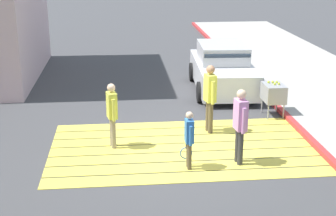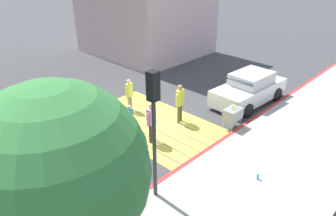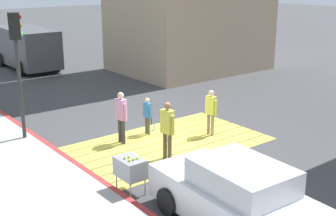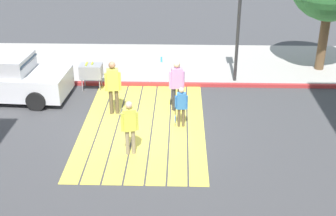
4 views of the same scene
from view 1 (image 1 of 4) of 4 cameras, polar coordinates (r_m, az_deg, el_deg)
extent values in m
plane|color=#424244|center=(12.22, 1.66, -4.59)|extent=(120.00, 120.00, 0.00)
cube|color=#EAD64C|center=(13.74, 0.78, -1.93)|extent=(6.40, 0.50, 0.01)
cube|color=#EAD64C|center=(13.23, 1.05, -2.74)|extent=(6.40, 0.50, 0.01)
cube|color=#EAD64C|center=(12.72, 1.34, -3.61)|extent=(6.40, 0.50, 0.01)
cube|color=#EAD64C|center=(12.21, 1.66, -4.56)|extent=(6.40, 0.50, 0.01)
cube|color=#EAD64C|center=(11.71, 2.01, -5.59)|extent=(6.40, 0.50, 0.01)
cube|color=#EAD64C|center=(11.22, 2.38, -6.71)|extent=(6.40, 0.50, 0.01)
cube|color=#EAD64C|center=(10.72, 2.80, -7.93)|extent=(6.40, 0.50, 0.01)
cube|color=#BC3333|center=(12.99, 16.06, -3.59)|extent=(0.16, 40.00, 0.13)
cube|color=white|center=(17.00, 6.25, 3.95)|extent=(2.02, 4.39, 0.80)
cube|color=silver|center=(17.00, 6.25, 6.30)|extent=(1.64, 2.14, 0.60)
cube|color=#1E2833|center=(16.12, 6.74, 5.42)|extent=(1.49, 0.41, 0.49)
cylinder|color=black|center=(15.68, 3.76, 1.83)|extent=(0.25, 0.67, 0.66)
cylinder|color=black|center=(15.97, 10.07, 1.89)|extent=(0.25, 0.67, 0.66)
cylinder|color=black|center=(18.24, 2.84, 4.17)|extent=(0.25, 0.67, 0.66)
cylinder|color=black|center=(18.49, 8.30, 4.19)|extent=(0.25, 0.67, 0.66)
cube|color=#99999E|center=(14.57, 11.98, 1.72)|extent=(0.56, 0.80, 0.50)
cylinder|color=#99999E|center=(14.35, 11.38, -0.48)|extent=(0.04, 0.04, 0.45)
cylinder|color=#99999E|center=(14.49, 13.08, -0.42)|extent=(0.04, 0.04, 0.45)
cylinder|color=#99999E|center=(14.94, 10.68, 0.29)|extent=(0.04, 0.04, 0.45)
cylinder|color=#99999E|center=(15.07, 12.32, 0.34)|extent=(0.04, 0.04, 0.45)
sphere|color=#CCE033|center=(14.67, 12.33, 2.95)|extent=(0.07, 0.07, 0.07)
sphere|color=#CCE033|center=(14.63, 11.88, 2.95)|extent=(0.07, 0.07, 0.07)
sphere|color=#CCE033|center=(14.60, 11.43, 2.94)|extent=(0.07, 0.07, 0.07)
sphere|color=#CCE033|center=(14.49, 12.57, 2.75)|extent=(0.07, 0.07, 0.07)
sphere|color=#CCE033|center=(14.45, 12.11, 2.74)|extent=(0.07, 0.07, 0.07)
cylinder|color=#333338|center=(11.25, 8.29, -4.55)|extent=(0.12, 0.12, 0.82)
cylinder|color=#333338|center=(11.41, 7.98, -4.21)|extent=(0.12, 0.12, 0.82)
cube|color=#D18CC6|center=(11.07, 8.30, -0.77)|extent=(0.26, 0.38, 0.69)
sphere|color=beige|center=(10.93, 8.42, 1.57)|extent=(0.21, 0.21, 0.21)
cylinder|color=#D18CC6|center=(10.90, 8.67, -1.45)|extent=(0.09, 0.09, 0.58)
cylinder|color=#D18CC6|center=(11.28, 7.92, -0.76)|extent=(0.09, 0.09, 0.58)
cylinder|color=gray|center=(12.11, -6.25, -2.95)|extent=(0.11, 0.11, 0.76)
cylinder|color=gray|center=(12.27, -6.42, -2.69)|extent=(0.11, 0.11, 0.76)
cube|color=#D8D84C|center=(11.96, -6.45, 0.31)|extent=(0.28, 0.37, 0.63)
sphere|color=beige|center=(11.84, -6.52, 2.32)|extent=(0.20, 0.20, 0.20)
cylinder|color=#D8D84C|center=(11.80, -6.23, -0.26)|extent=(0.08, 0.08, 0.54)
cylinder|color=#D8D84C|center=(12.16, -6.64, 0.29)|extent=(0.08, 0.08, 0.54)
cylinder|color=brown|center=(13.05, 4.89, -1.13)|extent=(0.13, 0.13, 0.86)
cylinder|color=brown|center=(13.21, 4.60, -0.87)|extent=(0.13, 0.13, 0.86)
cube|color=#D8D84C|center=(12.90, 4.83, 2.31)|extent=(0.29, 0.41, 0.71)
sphere|color=#9E7051|center=(12.77, 4.89, 4.41)|extent=(0.22, 0.22, 0.22)
cylinder|color=#D8D84C|center=(12.72, 5.17, 1.74)|extent=(0.09, 0.09, 0.61)
cylinder|color=#D8D84C|center=(13.11, 4.49, 2.25)|extent=(0.09, 0.09, 0.61)
cylinder|color=brown|center=(10.96, 2.48, -5.58)|extent=(0.09, 0.09, 0.62)
cylinder|color=brown|center=(11.08, 2.35, -5.30)|extent=(0.09, 0.09, 0.62)
cube|color=#3372BF|center=(10.80, 2.45, -2.66)|extent=(0.18, 0.28, 0.52)
sphere|color=beige|center=(10.68, 2.48, -0.85)|extent=(0.16, 0.16, 0.16)
cylinder|color=#3372BF|center=(10.67, 2.61, -3.23)|extent=(0.07, 0.07, 0.44)
cylinder|color=#3372BF|center=(10.97, 2.29, -2.61)|extent=(0.07, 0.07, 0.44)
cylinder|color=black|center=(11.09, 2.10, -4.01)|extent=(0.03, 0.03, 0.28)
torus|color=blue|center=(11.19, 2.08, -5.17)|extent=(0.28, 0.04, 0.28)
camera|label=2|loc=(11.35, 75.69, 17.38)|focal=34.29mm
camera|label=3|loc=(24.48, 19.93, 18.80)|focal=48.83mm
camera|label=4|loc=(15.02, -56.69, 17.76)|focal=48.22mm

